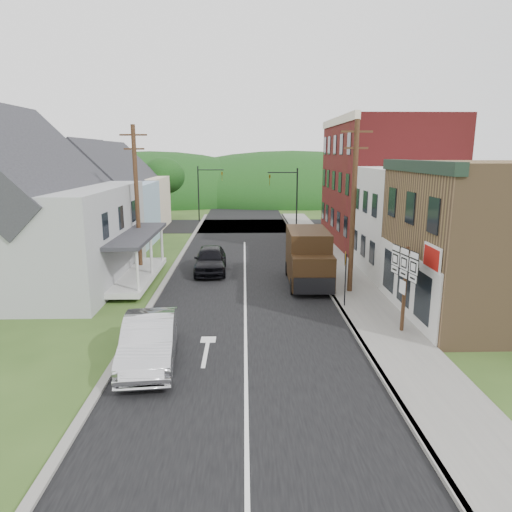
{
  "coord_description": "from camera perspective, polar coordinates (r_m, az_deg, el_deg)",
  "views": [
    {
      "loc": [
        -0.04,
        -19.79,
        7.34
      ],
      "look_at": [
        0.57,
        3.0,
        2.2
      ],
      "focal_mm": 32.0,
      "sensor_mm": 36.0,
      "label": 1
    }
  ],
  "objects": [
    {
      "name": "forested_ridge",
      "position": [
        75.14,
        -1.5,
        7.1
      ],
      "size": [
        90.0,
        30.0,
        16.0
      ],
      "primitive_type": "ellipsoid",
      "color": "black",
      "rests_on": "ground"
    },
    {
      "name": "storefront_red",
      "position": [
        38.56,
        15.76,
        8.76
      ],
      "size": [
        8.0,
        12.0,
        10.0
      ],
      "primitive_type": "cube",
      "color": "maroon",
      "rests_on": "ground"
    },
    {
      "name": "route_sign_cluster",
      "position": [
        19.41,
        18.04,
        -2.5
      ],
      "size": [
        0.42,
        2.02,
        3.56
      ],
      "rotation": [
        0.0,
        0.0,
        0.17
      ],
      "color": "#472D19",
      "rests_on": "sidewalk_right"
    },
    {
      "name": "curb_left",
      "position": [
        29.09,
        -10.61,
        -2.01
      ],
      "size": [
        0.3,
        55.0,
        0.12
      ],
      "primitive_type": "cube",
      "color": "slate",
      "rests_on": "ground"
    },
    {
      "name": "utility_pole_right",
      "position": [
        24.11,
        12.08,
        6.04
      ],
      "size": [
        1.6,
        0.26,
        9.0
      ],
      "color": "#472D19",
      "rests_on": "ground"
    },
    {
      "name": "curb_right",
      "position": [
        29.08,
        7.6,
        -1.87
      ],
      "size": [
        0.2,
        55.0,
        0.15
      ],
      "primitive_type": "cube",
      "color": "slate",
      "rests_on": "ground"
    },
    {
      "name": "cross_road",
      "position": [
        47.36,
        -1.46,
        3.79
      ],
      "size": [
        60.0,
        9.0,
        0.02
      ],
      "primitive_type": "cube",
      "color": "black",
      "rests_on": "ground"
    },
    {
      "name": "delivery_van",
      "position": [
        25.99,
        6.57,
        -0.22
      ],
      "size": [
        2.41,
        5.58,
        3.09
      ],
      "rotation": [
        0.0,
        0.0,
        -0.02
      ],
      "color": "black",
      "rests_on": "ground"
    },
    {
      "name": "silver_sedan",
      "position": [
        16.89,
        -13.17,
        -10.28
      ],
      "size": [
        2.27,
        5.24,
        1.68
      ],
      "primitive_type": "imported",
      "rotation": [
        0.0,
        0.0,
        0.1
      ],
      "color": "silver",
      "rests_on": "ground"
    },
    {
      "name": "utility_pole_left",
      "position": [
        28.65,
        -14.66,
        6.92
      ],
      "size": [
        1.6,
        0.26,
        9.0
      ],
      "color": "#472D19",
      "rests_on": "ground"
    },
    {
      "name": "storefront_tan",
      "position": [
        23.12,
        27.87,
        1.66
      ],
      "size": [
        8.0,
        8.0,
        7.0
      ],
      "primitive_type": "cube",
      "color": "brown",
      "rests_on": "ground"
    },
    {
      "name": "tree_left_c",
      "position": [
        44.1,
        -27.4,
        9.49
      ],
      "size": [
        5.8,
        5.8,
        8.41
      ],
      "color": "#382616",
      "rests_on": "ground"
    },
    {
      "name": "dark_sedan",
      "position": [
        28.78,
        -5.71,
        -0.45
      ],
      "size": [
        2.07,
        4.86,
        1.64
      ],
      "primitive_type": "imported",
      "rotation": [
        0.0,
        0.0,
        0.03
      ],
      "color": "black",
      "rests_on": "ground"
    },
    {
      "name": "sidewalk_right",
      "position": [
        29.33,
        10.21,
        -1.84
      ],
      "size": [
        2.8,
        55.0,
        0.15
      ],
      "primitive_type": "cube",
      "color": "slate",
      "rests_on": "ground"
    },
    {
      "name": "house_gray",
      "position": [
        28.59,
        -26.36,
        5.16
      ],
      "size": [
        10.2,
        12.24,
        8.35
      ],
      "color": "#9EA0A3",
      "rests_on": "ground"
    },
    {
      "name": "house_cream",
      "position": [
        47.34,
        -15.68,
        7.82
      ],
      "size": [
        7.14,
        8.16,
        7.28
      ],
      "color": "beige",
      "rests_on": "ground"
    },
    {
      "name": "storefront_white",
      "position": [
        29.83,
        20.88,
        3.99
      ],
      "size": [
        8.0,
        7.0,
        6.5
      ],
      "primitive_type": "cube",
      "color": "silver",
      "rests_on": "ground"
    },
    {
      "name": "traffic_signal_left",
      "position": [
        50.59,
        -6.43,
        8.57
      ],
      "size": [
        2.87,
        0.2,
        6.0
      ],
      "color": "black",
      "rests_on": "ground"
    },
    {
      "name": "traffic_signal_right",
      "position": [
        43.65,
        4.23,
        7.96
      ],
      "size": [
        2.87,
        0.2,
        6.0
      ],
      "color": "black",
      "rests_on": "ground"
    },
    {
      "name": "ground",
      "position": [
        21.1,
        -1.34,
        -7.65
      ],
      "size": [
        120.0,
        120.0,
        0.0
      ],
      "primitive_type": "plane",
      "color": "#2D4719",
      "rests_on": "ground"
    },
    {
      "name": "road",
      "position": [
        30.68,
        -1.41,
        -1.14
      ],
      "size": [
        9.0,
        90.0,
        0.02
      ],
      "primitive_type": "cube",
      "color": "black",
      "rests_on": "ground"
    },
    {
      "name": "house_blue",
      "position": [
        38.56,
        -18.16,
        6.65
      ],
      "size": [
        7.14,
        8.16,
        7.28
      ],
      "color": "#8DAAC0",
      "rests_on": "ground"
    },
    {
      "name": "warning_sign",
      "position": [
        22.11,
        11.1,
        -1.8
      ],
      "size": [
        0.18,
        0.75,
        2.72
      ],
      "rotation": [
        0.0,
        0.0,
        -0.17
      ],
      "color": "black",
      "rests_on": "sidewalk_right"
    },
    {
      "name": "tree_left_d",
      "position": [
        52.61,
        -11.5,
        9.78
      ],
      "size": [
        4.8,
        4.8,
        6.94
      ],
      "color": "#382616",
      "rests_on": "ground"
    }
  ]
}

